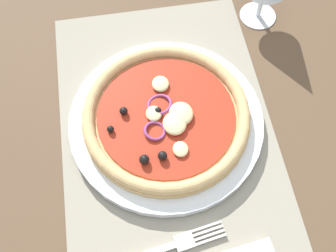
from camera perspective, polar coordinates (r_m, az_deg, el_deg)
The scene contains 5 objects.
ground_plane at distance 62.81cm, azimuth 0.11°, elevation -2.32°, with size 190.00×140.00×2.40cm, color brown.
placemat at distance 61.55cm, azimuth 0.11°, elevation -1.76°, with size 51.90×31.86×0.40cm, color gray.
plate at distance 61.85cm, azimuth 0.03°, elevation 0.71°, with size 29.10×29.10×1.48cm, color white.
pizza at distance 60.23cm, azimuth 0.02°, elevation 1.50°, with size 24.84×24.84×2.69cm.
fork at distance 56.05cm, azimuth -0.08°, elevation -16.45°, with size 4.28×18.02×0.44cm.
Camera 1 is at (26.37, -4.55, 55.63)cm, focal length 43.93 mm.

